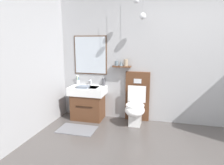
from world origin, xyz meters
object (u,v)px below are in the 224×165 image
at_px(vanity_sink_left, 88,102).
at_px(soap_dispenser, 104,82).
at_px(toothbrush_cup, 78,82).
at_px(folded_hand_towel, 83,87).
at_px(toilet, 136,105).

bearing_deg(vanity_sink_left, soap_dispenser, 30.45).
height_order(toothbrush_cup, soap_dispenser, toothbrush_cup).
bearing_deg(toothbrush_cup, folded_hand_towel, -51.23).
bearing_deg(toilet, soap_dispenser, 166.39).
height_order(vanity_sink_left, toothbrush_cup, toothbrush_cup).
relative_size(vanity_sink_left, toothbrush_cup, 3.49).
bearing_deg(soap_dispenser, folded_hand_towel, -136.76).
height_order(soap_dispenser, folded_hand_towel, soap_dispenser).
xyz_separation_m(vanity_sink_left, soap_dispenser, (0.29, 0.17, 0.40)).
height_order(vanity_sink_left, folded_hand_towel, folded_hand_towel).
relative_size(toothbrush_cup, folded_hand_towel, 0.95).
distance_m(vanity_sink_left, toilet, 1.00).
bearing_deg(toilet, folded_hand_towel, -172.21).
relative_size(toilet, soap_dispenser, 5.30).
bearing_deg(vanity_sink_left, folded_hand_towel, -105.85).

